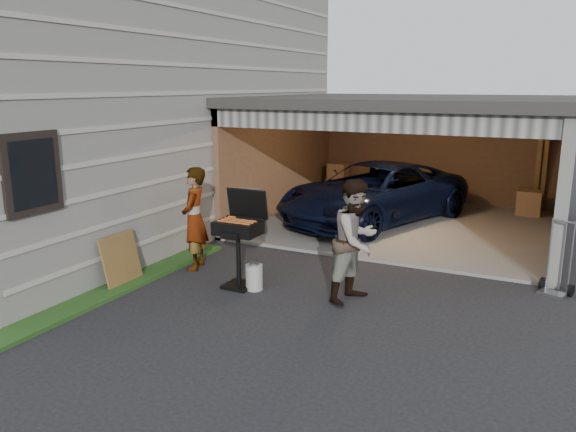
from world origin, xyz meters
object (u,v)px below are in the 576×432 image
at_px(propane_tank, 254,277).
at_px(plywood_panel, 121,260).
at_px(bbq_grill, 239,231).
at_px(woman, 194,219).
at_px(man, 356,241).
at_px(hand_truck, 556,280).
at_px(minivan, 374,195).

xyz_separation_m(propane_tank, plywood_panel, (-2.01, -0.76, 0.22)).
bearing_deg(bbq_grill, woman, 159.05).
xyz_separation_m(man, hand_truck, (2.69, 1.60, -0.69)).
bearing_deg(plywood_panel, minivan, 67.32).
bearing_deg(minivan, woman, -90.56).
xyz_separation_m(man, plywood_panel, (-3.58, -1.05, -0.50)).
distance_m(minivan, man, 4.79).
distance_m(man, bbq_grill, 1.86).
distance_m(woman, man, 3.02).
relative_size(minivan, propane_tank, 12.07).
xyz_separation_m(woman, plywood_panel, (-0.56, -1.23, -0.48)).
bearing_deg(man, bbq_grill, 114.84).
bearing_deg(hand_truck, man, -128.22).
height_order(woman, propane_tank, woman).
height_order(bbq_grill, propane_tank, bbq_grill).
bearing_deg(propane_tank, plywood_panel, -159.37).
bearing_deg(minivan, man, -53.83).
bearing_deg(propane_tank, man, 10.52).
bearing_deg(man, plywood_panel, 122.95).
height_order(man, bbq_grill, man).
relative_size(minivan, woman, 2.72).
relative_size(man, bbq_grill, 1.19).
relative_size(woman, hand_truck, 1.53).
relative_size(minivan, plywood_panel, 5.76).
bearing_deg(woman, minivan, 139.17).
bearing_deg(bbq_grill, minivan, 82.63).
xyz_separation_m(minivan, propane_tank, (-0.36, -4.92, -0.48)).
bearing_deg(hand_truck, bbq_grill, -136.59).
height_order(propane_tank, plywood_panel, plywood_panel).
relative_size(minivan, bbq_grill, 3.16).
xyz_separation_m(woman, bbq_grill, (1.18, -0.45, 0.02)).
relative_size(minivan, hand_truck, 4.17).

